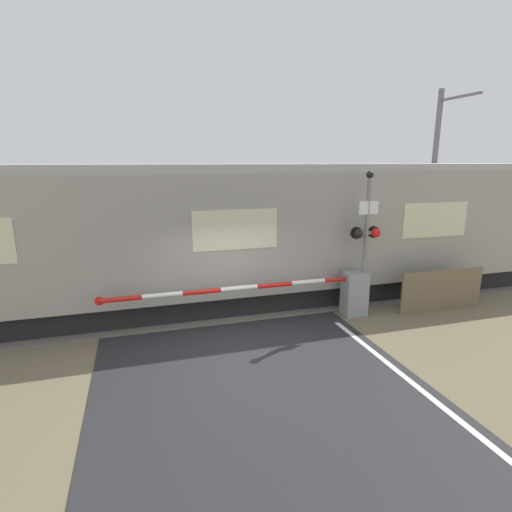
{
  "coord_description": "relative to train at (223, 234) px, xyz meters",
  "views": [
    {
      "loc": [
        -1.89,
        -7.25,
        3.91
      ],
      "look_at": [
        0.87,
        2.02,
        1.61
      ],
      "focal_mm": 28.0,
      "sensor_mm": 36.0,
      "label": 1
    }
  ],
  "objects": [
    {
      "name": "roadside_fence",
      "position": [
        5.48,
        -2.22,
        -1.41
      ],
      "size": [
        2.52,
        0.06,
        1.1
      ],
      "color": "#726047",
      "rests_on": "ground_plane"
    },
    {
      "name": "crossing_barrier",
      "position": [
        2.43,
        -1.89,
        -1.3
      ],
      "size": [
        6.55,
        0.44,
        1.15
      ],
      "color": "gray",
      "rests_on": "ground_plane"
    },
    {
      "name": "track_bed",
      "position": [
        -0.32,
        0.0,
        -1.94
      ],
      "size": [
        36.0,
        3.2,
        0.13
      ],
      "color": "#666056",
      "rests_on": "ground_plane"
    },
    {
      "name": "train",
      "position": [
        0.0,
        0.0,
        0.0
      ],
      "size": [
        20.7,
        2.93,
        3.84
      ],
      "color": "black",
      "rests_on": "ground_plane"
    },
    {
      "name": "ground_plane",
      "position": [
        -0.32,
        -3.31,
        -1.96
      ],
      "size": [
        80.0,
        80.0,
        0.0
      ],
      "primitive_type": "plane",
      "color": "#6B6047"
    },
    {
      "name": "signal_post",
      "position": [
        3.24,
        -1.94,
        0.13
      ],
      "size": [
        0.79,
        0.26,
        3.68
      ],
      "color": "gray",
      "rests_on": "ground_plane"
    },
    {
      "name": "catenary_pole",
      "position": [
        8.46,
        2.04,
        1.39
      ],
      "size": [
        0.2,
        1.9,
        6.42
      ],
      "color": "slate",
      "rests_on": "ground_plane"
    }
  ]
}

